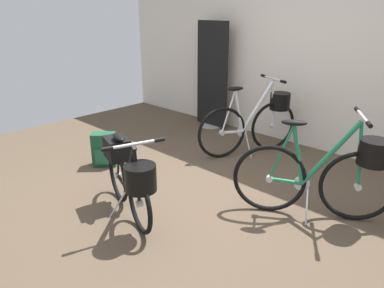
{
  "coord_description": "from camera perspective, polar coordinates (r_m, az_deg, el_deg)",
  "views": [
    {
      "loc": [
        2.19,
        -2.27,
        1.81
      ],
      "look_at": [
        -0.1,
        0.13,
        0.55
      ],
      "focal_mm": 33.69,
      "sensor_mm": 36.0,
      "label": 1
    }
  ],
  "objects": [
    {
      "name": "back_wall",
      "position": [
        5.06,
        18.72,
        16.46
      ],
      "size": [
        6.98,
        0.1,
        3.04
      ],
      "primitive_type": "cube",
      "color": "silver",
      "rests_on": "ground_plane"
    },
    {
      "name": "display_bike_left",
      "position": [
        3.41,
        20.79,
        -4.17
      ],
      "size": [
        1.24,
        0.81,
        1.0
      ],
      "color": "black",
      "rests_on": "ground_plane"
    },
    {
      "name": "backpack_on_floor",
      "position": [
        4.48,
        -13.71,
        -0.88
      ],
      "size": [
        0.32,
        0.32,
        0.41
      ],
      "color": "#19472D",
      "rests_on": "ground_plane"
    },
    {
      "name": "display_bike_right",
      "position": [
        4.76,
        10.22,
        3.83
      ],
      "size": [
        0.69,
        1.32,
        0.99
      ],
      "color": "black",
      "rests_on": "ground_plane"
    },
    {
      "name": "floor_banner_stand",
      "position": [
        5.73,
        3.17,
        9.89
      ],
      "size": [
        0.6,
        0.36,
        1.64
      ],
      "color": "#B7B7BC",
      "rests_on": "ground_plane"
    },
    {
      "name": "folding_bike_foreground",
      "position": [
        3.25,
        -10.03,
        -4.78
      ],
      "size": [
        1.1,
        0.56,
        0.81
      ],
      "color": "black",
      "rests_on": "ground_plane"
    },
    {
      "name": "ground_plane",
      "position": [
        3.64,
        -0.31,
        -9.06
      ],
      "size": [
        6.98,
        6.98,
        0.0
      ],
      "primitive_type": "plane",
      "color": "brown"
    }
  ]
}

